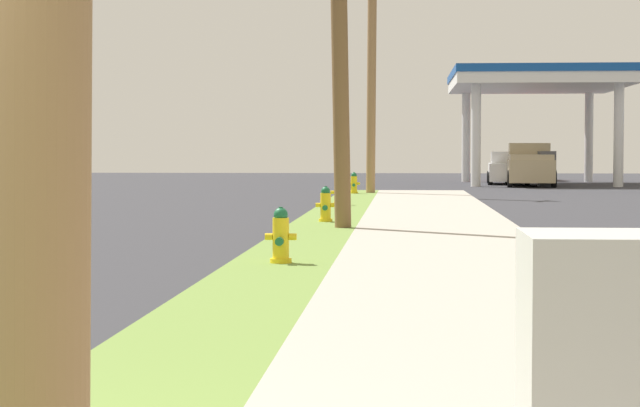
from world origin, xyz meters
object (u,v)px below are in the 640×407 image
(utility_cabinet, at_px, (597,407))
(fire_hydrant_fourth, at_px, (338,193))
(fire_hydrant_nearest, at_px, (43,382))
(car_red_by_near_pump, at_px, (534,167))
(utility_pole_background, at_px, (372,58))
(fire_hydrant_fifth, at_px, (354,184))
(fire_hydrant_third, at_px, (326,206))
(fire_hydrant_second, at_px, (281,238))
(truck_tan_at_forecourt, at_px, (530,166))
(car_white_by_far_pump, at_px, (508,169))

(utility_cabinet, bearing_deg, fire_hydrant_fourth, 95.19)
(fire_hydrant_nearest, relative_size, car_red_by_near_pump, 0.16)
(utility_pole_background, distance_m, utility_cabinet, 37.20)
(fire_hydrant_fifth, distance_m, utility_cabinet, 36.17)
(fire_hydrant_nearest, bearing_deg, fire_hydrant_third, 89.47)
(fire_hydrant_second, xyz_separation_m, fire_hydrant_third, (-0.01, 8.99, 0.00))
(fire_hydrant_second, bearing_deg, truck_tan_at_forecourt, 79.03)
(fire_hydrant_nearest, xyz_separation_m, fire_hydrant_second, (0.18, 9.54, 0.00))
(utility_pole_background, relative_size, car_white_by_far_pump, 2.04)
(fire_hydrant_second, distance_m, car_white_by_far_pump, 41.74)
(utility_cabinet, bearing_deg, car_red_by_near_pump, 83.83)
(fire_hydrant_third, xyz_separation_m, car_red_by_near_pump, (8.73, 39.21, 0.28))
(fire_hydrant_nearest, distance_m, fire_hydrant_fourth, 26.03)
(fire_hydrant_nearest, xyz_separation_m, fire_hydrant_third, (0.17, 18.53, 0.00))
(fire_hydrant_fifth, distance_m, car_white_by_far_pump, 17.43)
(fire_hydrant_nearest, distance_m, utility_cabinet, 2.88)
(fire_hydrant_third, distance_m, utility_pole_background, 17.56)
(fire_hydrant_second, bearing_deg, fire_hydrant_third, 90.07)
(utility_pole_background, xyz_separation_m, car_red_by_near_pump, (8.23, 22.23, -4.17))
(car_red_by_near_pump, bearing_deg, fire_hydrant_fifth, -110.93)
(fire_hydrant_fourth, height_order, utility_cabinet, utility_cabinet)
(fire_hydrant_second, bearing_deg, utility_cabinet, -78.02)
(fire_hydrant_fifth, relative_size, car_red_by_near_pump, 0.16)
(fire_hydrant_fourth, height_order, utility_pole_background, utility_pole_background)
(utility_pole_background, bearing_deg, fire_hydrant_third, -91.67)
(fire_hydrant_fourth, xyz_separation_m, utility_pole_background, (0.65, 9.49, 4.44))
(utility_cabinet, bearing_deg, fire_hydrant_third, 96.67)
(fire_hydrant_fifth, bearing_deg, car_red_by_near_pump, 69.07)
(fire_hydrant_fourth, xyz_separation_m, utility_cabinet, (2.49, -27.42, 0.23))
(fire_hydrant_nearest, height_order, fire_hydrant_fourth, same)
(fire_hydrant_second, xyz_separation_m, fire_hydrant_fourth, (-0.17, 16.49, 0.00))
(utility_pole_background, relative_size, car_red_by_near_pump, 2.03)
(fire_hydrant_third, bearing_deg, car_red_by_near_pump, 77.45)
(utility_cabinet, bearing_deg, utility_pole_background, 92.85)
(car_red_by_near_pump, bearing_deg, utility_pole_background, -110.32)
(fire_hydrant_second, xyz_separation_m, fire_hydrant_fifth, (-0.10, 25.14, 0.00))
(fire_hydrant_second, relative_size, utility_pole_background, 0.08)
(car_white_by_far_pump, xyz_separation_m, truck_tan_at_forecourt, (0.72, -3.08, 0.19))
(utility_cabinet, xyz_separation_m, car_white_by_far_pump, (4.35, 52.15, 0.05))
(fire_hydrant_nearest, bearing_deg, car_white_by_far_pump, 82.31)
(fire_hydrant_fourth, distance_m, utility_pole_background, 10.50)
(car_red_by_near_pump, relative_size, truck_tan_at_forecourt, 0.83)
(fire_hydrant_fourth, xyz_separation_m, car_red_by_near_pump, (8.89, 31.72, 0.28))
(fire_hydrant_second, bearing_deg, fire_hydrant_fourth, 90.59)
(utility_pole_background, height_order, truck_tan_at_forecourt, utility_pole_background)
(utility_cabinet, relative_size, truck_tan_at_forecourt, 0.22)
(utility_cabinet, bearing_deg, truck_tan_at_forecourt, 84.11)
(fire_hydrant_second, relative_size, truck_tan_at_forecourt, 0.14)
(fire_hydrant_fifth, height_order, utility_pole_background, utility_pole_background)
(fire_hydrant_second, distance_m, car_red_by_near_pump, 48.99)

